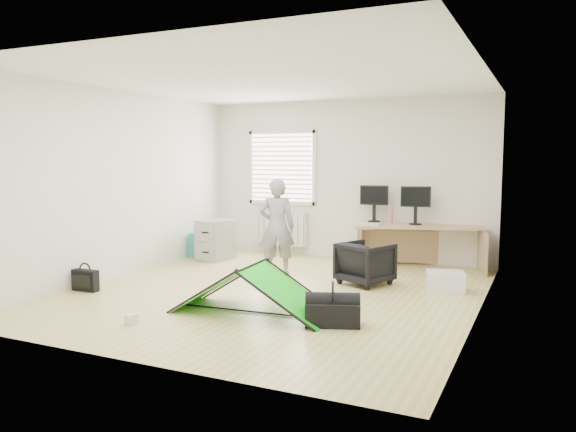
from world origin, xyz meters
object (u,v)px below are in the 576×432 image
at_px(thermos, 391,214).
at_px(duffel_bag, 333,314).
at_px(office_chair, 365,263).
at_px(laptop_bag, 85,280).
at_px(storage_crate, 445,281).
at_px(person, 277,227).
at_px(kite, 253,289).
at_px(monitor_left, 374,209).
at_px(monitor_right, 416,211).
at_px(desk, 418,247).
at_px(filing_cabinet, 215,240).

height_order(thermos, duffel_bag, thermos).
distance_m(office_chair, duffel_bag, 1.99).
bearing_deg(laptop_bag, storage_crate, 22.92).
relative_size(office_chair, person, 0.45).
distance_m(kite, laptop_bag, 2.49).
bearing_deg(kite, thermos, 74.95).
height_order(monitor_left, office_chair, monitor_left).
relative_size(person, laptop_bag, 3.82).
bearing_deg(monitor_right, office_chair, -116.65).
xyz_separation_m(desk, person, (-1.77, -1.41, 0.38)).
height_order(thermos, office_chair, thermos).
bearing_deg(desk, person, -158.85).
bearing_deg(person, storage_crate, 158.65).
bearing_deg(kite, storage_crate, 42.98).
height_order(desk, person, person).
bearing_deg(monitor_left, laptop_bag, -135.21).
distance_m(monitor_right, person, 2.27).
bearing_deg(duffel_bag, person, 108.45).
xyz_separation_m(office_chair, kite, (-0.70, -1.91, -0.02)).
distance_m(monitor_left, monitor_right, 0.71).
bearing_deg(laptop_bag, desk, 41.56).
bearing_deg(person, filing_cabinet, -44.76).
distance_m(desk, storage_crate, 1.59).
xyz_separation_m(person, duffel_bag, (1.63, -2.02, -0.59)).
bearing_deg(monitor_right, filing_cabinet, -179.73).
xyz_separation_m(filing_cabinet, thermos, (2.79, 0.86, 0.47)).
bearing_deg(laptop_bag, duffel_bag, -2.62).
bearing_deg(storage_crate, duffel_bag, -111.99).
bearing_deg(laptop_bag, monitor_left, 49.62).
bearing_deg(filing_cabinet, desk, 21.69).
relative_size(monitor_right, kite, 0.26).
bearing_deg(office_chair, desk, -81.93).
xyz_separation_m(laptop_bag, duffel_bag, (3.45, -0.06, -0.02)).
height_order(person, storage_crate, person).
distance_m(person, storage_crate, 2.51).
distance_m(monitor_left, thermos, 0.30).
xyz_separation_m(monitor_left, duffel_bag, (0.62, -3.59, -0.77)).
bearing_deg(duffel_bag, desk, 67.20).
distance_m(monitor_left, storage_crate, 2.26).
distance_m(filing_cabinet, duffel_bag, 4.12).
bearing_deg(kite, person, 104.11).
bearing_deg(filing_cabinet, monitor_left, 28.68).
height_order(monitor_right, office_chair, monitor_right).
bearing_deg(monitor_left, desk, -18.27).
distance_m(desk, office_chair, 1.52).
relative_size(monitor_right, duffel_bag, 0.83).
bearing_deg(thermos, laptop_bag, -131.81).
xyz_separation_m(monitor_right, kite, (-1.05, -3.43, -0.62)).
relative_size(monitor_left, office_chair, 0.72).
bearing_deg(kite, desk, 67.17).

